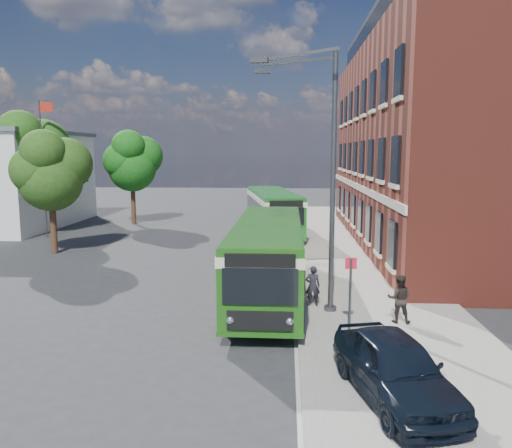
# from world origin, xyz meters

# --- Properties ---
(ground) EXTENTS (120.00, 120.00, 0.00)m
(ground) POSITION_xyz_m (0.00, 0.00, 0.00)
(ground) COLOR #2A2A2D
(ground) RESTS_ON ground
(pavement) EXTENTS (6.00, 48.00, 0.15)m
(pavement) POSITION_xyz_m (7.00, 8.00, 0.07)
(pavement) COLOR gray
(pavement) RESTS_ON ground
(kerb_line) EXTENTS (0.12, 48.00, 0.01)m
(kerb_line) POSITION_xyz_m (3.95, 8.00, 0.01)
(kerb_line) COLOR beige
(kerb_line) RESTS_ON ground
(brick_office) EXTENTS (12.10, 26.00, 14.20)m
(brick_office) POSITION_xyz_m (14.00, 12.00, 6.97)
(brick_office) COLOR maroon
(brick_office) RESTS_ON ground
(white_building) EXTENTS (9.40, 13.40, 7.30)m
(white_building) POSITION_xyz_m (-18.00, 18.00, 3.66)
(white_building) COLOR silver
(white_building) RESTS_ON ground
(flagpole) EXTENTS (0.95, 0.10, 9.00)m
(flagpole) POSITION_xyz_m (-12.45, 13.00, 4.94)
(flagpole) COLOR #3A3C3F
(flagpole) RESTS_ON ground
(street_lamp) EXTENTS (2.96, 2.38, 9.00)m
(street_lamp) POSITION_xyz_m (4.84, -2.00, 4.79)
(street_lamp) COLOR #3A3C3F
(street_lamp) RESTS_ON ground
(bus_stop_sign) EXTENTS (0.35, 0.08, 2.52)m
(bus_stop_sign) POSITION_xyz_m (5.60, -4.20, 1.51)
(bus_stop_sign) COLOR #3A3C3F
(bus_stop_sign) RESTS_ON ground
(bus_front) EXTENTS (2.68, 11.26, 3.02)m
(bus_front) POSITION_xyz_m (2.92, -0.03, 1.83)
(bus_front) COLOR #1C5212
(bus_front) RESTS_ON ground
(bus_rear) EXTENTS (4.40, 11.04, 3.02)m
(bus_rear) POSITION_xyz_m (2.66, 15.22, 1.83)
(bus_rear) COLOR #18611D
(bus_rear) RESTS_ON ground
(parked_car) EXTENTS (2.72, 4.64, 1.48)m
(parked_car) POSITION_xyz_m (6.11, -8.33, 0.89)
(parked_car) COLOR black
(parked_car) RESTS_ON pavement
(pedestrian_a) EXTENTS (0.54, 0.36, 1.48)m
(pedestrian_a) POSITION_xyz_m (4.60, -1.50, 0.89)
(pedestrian_a) COLOR black
(pedestrian_a) RESTS_ON pavement
(pedestrian_b) EXTENTS (0.87, 0.73, 1.59)m
(pedestrian_b) POSITION_xyz_m (7.34, -3.13, 0.95)
(pedestrian_b) COLOR black
(pedestrian_b) RESTS_ON pavement
(tree_left) EXTENTS (4.10, 3.90, 6.93)m
(tree_left) POSITION_xyz_m (-9.48, 7.84, 4.70)
(tree_left) COLOR #3C2616
(tree_left) RESTS_ON ground
(tree_mid) EXTENTS (5.00, 4.75, 8.44)m
(tree_mid) POSITION_xyz_m (-13.90, 13.81, 5.73)
(tree_mid) COLOR #3C2616
(tree_mid) RESTS_ON ground
(tree_right) EXTENTS (4.39, 4.17, 7.41)m
(tree_right) POSITION_xyz_m (-8.54, 19.64, 5.02)
(tree_right) COLOR #3C2616
(tree_right) RESTS_ON ground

